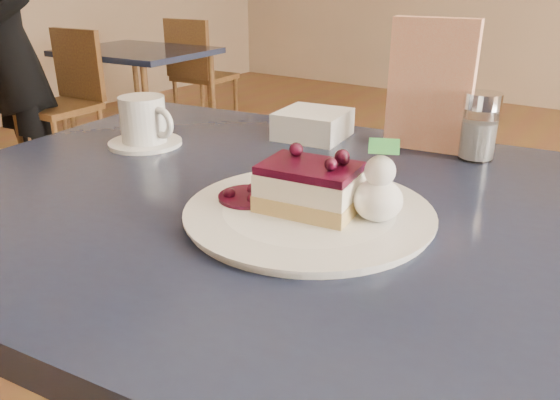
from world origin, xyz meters
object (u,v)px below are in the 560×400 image
Objects in this scene: main_table at (322,255)px; dessert_plate at (309,213)px; bg_table_far_left at (146,140)px; patron at (8,43)px; cheesecake_slice at (309,187)px; coffee_set at (144,124)px.

dessert_plate is (0.01, -0.05, 0.09)m from main_table.
bg_table_far_left is 1.10m from patron.
bg_table_far_left is at bearing 135.42° from cheesecake_slice.
cheesecake_slice is 2.83m from patron.
patron is (-2.61, 1.01, 0.05)m from main_table.
dessert_plate reaches higher than bg_table_far_left.
cheesecake_slice is 0.09× the size of patron.
patron reaches higher than dessert_plate.
patron is (-2.62, 1.07, -0.04)m from dessert_plate.
bg_table_far_left is (-2.53, 1.88, -0.77)m from dessert_plate.
bg_table_far_left is at bearing 89.89° from patron.
patron is at bearing 156.19° from coffee_set.
main_table is 9.95× the size of cheesecake_slice.
coffee_set is 0.10× the size of patron.
main_table is 0.90× the size of patron.
cheesecake_slice is (0.01, -0.05, 0.13)m from main_table.
dessert_plate is 0.20× the size of bg_table_far_left.
patron reaches higher than coffee_set.
cheesecake_slice reaches higher than bg_table_far_left.
dessert_plate is 2.83m from patron.
dessert_plate is at bearing -90.00° from main_table.
main_table is 9.38× the size of coffee_set.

